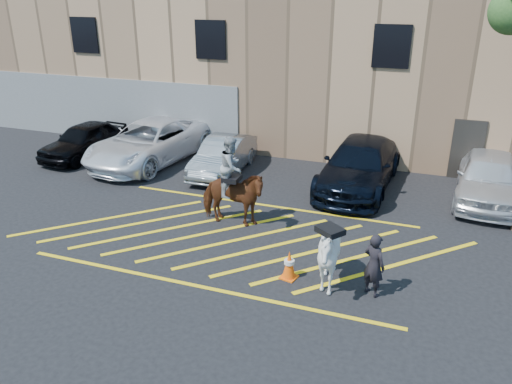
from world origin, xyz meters
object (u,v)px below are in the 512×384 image
(car_white_pickup, at_px, (150,142))
(mounted_bay, at_px, (232,190))
(car_black_suv, at_px, (85,140))
(handler, at_px, (374,265))
(car_silver_sedan, at_px, (223,156))
(car_white_suv, at_px, (488,177))
(traffic_cone, at_px, (289,265))
(car_blue_suv, at_px, (360,165))
(saddled_white, at_px, (328,256))

(car_white_pickup, height_order, mounted_bay, mounted_bay)
(car_black_suv, height_order, mounted_bay, mounted_bay)
(handler, relative_size, mounted_bay, 0.57)
(car_white_pickup, bearing_deg, car_silver_sedan, 3.93)
(car_black_suv, relative_size, car_white_pickup, 0.70)
(mounted_bay, bearing_deg, handler, -27.45)
(car_white_suv, height_order, traffic_cone, car_white_suv)
(car_blue_suv, bearing_deg, saddled_white, -84.01)
(car_white_pickup, relative_size, handler, 3.86)
(car_white_pickup, relative_size, car_white_suv, 1.26)
(car_black_suv, xyz_separation_m, car_white_pickup, (2.87, 0.34, 0.11))
(traffic_cone, bearing_deg, car_black_suv, 149.83)
(car_white_pickup, relative_size, car_silver_sedan, 1.46)
(car_black_suv, relative_size, mounted_bay, 1.54)
(car_silver_sedan, distance_m, mounted_bay, 4.52)
(car_white_pickup, height_order, car_blue_suv, car_white_pickup)
(car_blue_suv, height_order, traffic_cone, car_blue_suv)
(handler, bearing_deg, car_white_pickup, -1.72)
(car_white_pickup, distance_m, traffic_cone, 10.05)
(car_white_pickup, bearing_deg, traffic_cone, -33.00)
(car_white_pickup, distance_m, car_silver_sedan, 3.28)
(handler, height_order, saddled_white, saddled_white)
(car_white_suv, bearing_deg, car_blue_suv, -172.92)
(car_black_suv, distance_m, car_blue_suv, 11.18)
(car_black_suv, relative_size, saddled_white, 2.03)
(car_white_pickup, distance_m, car_blue_suv, 8.31)
(car_white_pickup, height_order, handler, car_white_pickup)
(saddled_white, relative_size, traffic_cone, 2.80)
(handler, bearing_deg, car_black_suv, 6.02)
(car_silver_sedan, bearing_deg, car_white_suv, 1.00)
(traffic_cone, bearing_deg, car_silver_sedan, 125.03)
(car_white_suv, bearing_deg, handler, -107.98)
(car_silver_sedan, height_order, car_white_suv, car_white_suv)
(handler, bearing_deg, car_silver_sedan, -12.46)
(handler, height_order, mounted_bay, mounted_bay)
(car_blue_suv, bearing_deg, car_white_pickup, -176.06)
(car_white_pickup, xyz_separation_m, handler, (9.66, -6.48, -0.06))
(car_silver_sedan, xyz_separation_m, car_white_suv, (9.17, 0.49, 0.13))
(car_white_suv, distance_m, mounted_bay, 8.47)
(car_black_suv, relative_size, traffic_cone, 5.69)
(car_blue_suv, xyz_separation_m, saddled_white, (0.33, -6.70, 0.05))
(car_silver_sedan, bearing_deg, handler, -46.68)
(car_black_suv, distance_m, mounted_bay, 9.03)
(car_silver_sedan, relative_size, car_blue_suv, 0.73)
(car_blue_suv, relative_size, saddled_white, 2.72)
(car_white_pickup, height_order, traffic_cone, car_white_pickup)
(car_black_suv, distance_m, traffic_cone, 12.20)
(car_silver_sedan, distance_m, traffic_cone, 7.68)
(car_black_suv, bearing_deg, car_silver_sedan, 7.31)
(car_black_suv, height_order, handler, handler)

